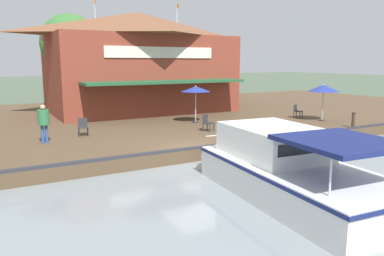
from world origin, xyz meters
The scene contains 14 objects.
ground_plane centered at (0.00, 0.00, 0.00)m, with size 220.00×220.00×0.00m, color #4C5B47.
quay_deck centered at (-11.00, 0.00, 0.30)m, with size 22.00×56.00×0.60m, color brown.
quay_edge_fender centered at (-0.10, 0.00, 0.65)m, with size 0.20×50.40×0.10m, color #2D2D33.
waterfront_restaurant centered at (-13.02, 2.56, 4.17)m, with size 9.69×12.96×7.78m.
patio_umbrella_mid_patio_right centered at (-5.99, 3.26, 2.57)m, with size 1.70×1.70×2.17m.
patio_umbrella_back_row centered at (-2.91, 10.35, 2.57)m, with size 1.86×1.86×2.22m.
cafe_chair_back_row_seat centered at (-5.15, -3.45, 1.08)m, with size 0.49×0.49×0.85m.
cafe_chair_far_corner_seat centered at (-3.34, 2.45, 1.08)m, with size 0.59×0.59×0.85m.
cafe_chair_under_first_umbrella centered at (-4.54, 9.89, 1.08)m, with size 0.58×0.58×0.85m.
person_near_entrance centered at (-4.25, -5.33, 1.67)m, with size 0.48×0.48×1.70m.
motorboat_nearest_quay centered at (4.25, 0.50, 0.85)m, with size 8.19×3.60×2.10m.
mooring_post centered at (-0.35, 9.91, 1.03)m, with size 0.22×0.22×0.84m.
tree_behind_restaurant centered at (-16.47, -1.69, 5.36)m, with size 4.62×4.40×7.08m.
tree_downstream_bank centered at (-18.54, 12.29, 4.63)m, with size 3.63×3.45×5.86m.
Camera 1 is at (12.91, -7.48, 4.09)m, focal length 35.00 mm.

